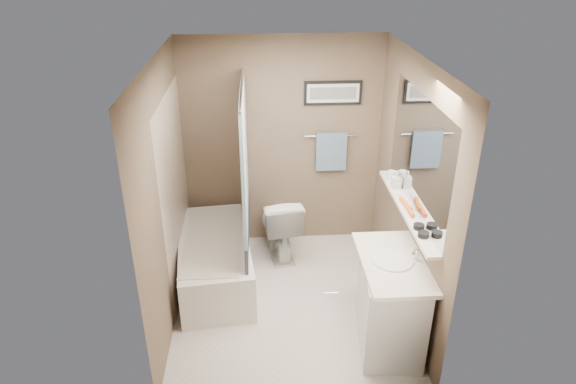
{
  "coord_description": "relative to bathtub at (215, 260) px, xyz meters",
  "views": [
    {
      "loc": [
        -0.27,
        -4.1,
        3.26
      ],
      "look_at": [
        0.0,
        0.15,
        1.15
      ],
      "focal_mm": 32.0,
      "sensor_mm": 36.0,
      "label": 1
    }
  ],
  "objects": [
    {
      "name": "wall_right",
      "position": [
        1.83,
        -0.41,
        0.95
      ],
      "size": [
        0.04,
        2.5,
        2.4
      ],
      "primitive_type": "cube",
      "color": "brown",
      "rests_on": "ground"
    },
    {
      "name": "art_frame",
      "position": [
        1.3,
        0.82,
        1.53
      ],
      "size": [
        0.62,
        0.02,
        0.26
      ],
      "primitive_type": "cube",
      "color": "black",
      "rests_on": "wall_back"
    },
    {
      "name": "tile_surround",
      "position": [
        -0.34,
        0.09,
        0.75
      ],
      "size": [
        0.02,
        1.55,
        2.0
      ],
      "primitive_type": "cube",
      "color": "beige",
      "rests_on": "wall_left"
    },
    {
      "name": "tub_rim",
      "position": [
        -0.0,
        0.0,
        0.25
      ],
      "size": [
        0.56,
        1.36,
        0.02
      ],
      "primitive_type": "cube",
      "color": "beige",
      "rests_on": "bathtub"
    },
    {
      "name": "wall_left",
      "position": [
        -0.33,
        -0.41,
        0.95
      ],
      "size": [
        0.04,
        2.5,
        2.4
      ],
      "primitive_type": "cube",
      "color": "brown",
      "rests_on": "ground"
    },
    {
      "name": "glass_jar",
      "position": [
        1.79,
        0.01,
        0.92
      ],
      "size": [
        0.08,
        0.08,
        0.1
      ],
      "primitive_type": "cylinder",
      "color": "white",
      "rests_on": "shelf"
    },
    {
      "name": "sink_basin",
      "position": [
        1.58,
        -0.99,
        0.6
      ],
      "size": [
        0.34,
        0.34,
        0.01
      ],
      "primitive_type": "cylinder",
      "color": "white",
      "rests_on": "countertop"
    },
    {
      "name": "soap_bottle",
      "position": [
        1.79,
        -0.17,
        0.95
      ],
      "size": [
        0.09,
        0.09,
        0.17
      ],
      "primitive_type": "imported",
      "rotation": [
        0.0,
        0.0,
        0.14
      ],
      "color": "#999999",
      "rests_on": "shelf"
    },
    {
      "name": "hair_brush_front",
      "position": [
        1.79,
        -0.65,
        0.89
      ],
      "size": [
        0.04,
        0.22,
        0.04
      ],
      "primitive_type": "cylinder",
      "rotation": [
        1.57,
        0.0,
        0.01
      ],
      "color": "#DF4F1F",
      "rests_on": "shelf"
    },
    {
      "name": "curtain_upper",
      "position": [
        0.35,
        0.09,
        1.15
      ],
      "size": [
        0.03,
        1.45,
        1.28
      ],
      "primitive_type": "cube",
      "color": "silver",
      "rests_on": "curtain_rod"
    },
    {
      "name": "candle_bowl_far",
      "position": [
        1.79,
        -0.93,
        0.89
      ],
      "size": [
        0.09,
        0.09,
        0.04
      ],
      "primitive_type": "cylinder",
      "color": "black",
      "rests_on": "shelf"
    },
    {
      "name": "countertop",
      "position": [
        1.59,
        -0.99,
        0.57
      ],
      "size": [
        0.54,
        0.96,
        0.04
      ],
      "primitive_type": "cube",
      "color": "silver",
      "rests_on": "vanity"
    },
    {
      "name": "shelf",
      "position": [
        1.79,
        -0.56,
        0.85
      ],
      "size": [
        0.12,
        1.6,
        0.03
      ],
      "primitive_type": "cube",
      "color": "silver",
      "rests_on": "wall_right"
    },
    {
      "name": "curtain_lower",
      "position": [
        0.35,
        0.09,
        0.33
      ],
      "size": [
        0.03,
        1.45,
        0.36
      ],
      "primitive_type": "cube",
      "color": "#2A324F",
      "rests_on": "curtain_rod"
    },
    {
      "name": "wall_front",
      "position": [
        0.75,
        -1.64,
        0.95
      ],
      "size": [
        2.2,
        0.04,
        2.4
      ],
      "primitive_type": "cube",
      "color": "brown",
      "rests_on": "ground"
    },
    {
      "name": "art_mat",
      "position": [
        1.3,
        0.81,
        1.53
      ],
      "size": [
        0.56,
        0.0,
        0.2
      ],
      "primitive_type": "cube",
      "color": "white",
      "rests_on": "art_frame"
    },
    {
      "name": "candle_bowl_near",
      "position": [
        1.79,
        -1.06,
        0.89
      ],
      "size": [
        0.09,
        0.09,
        0.04
      ],
      "primitive_type": "cylinder",
      "color": "black",
      "rests_on": "shelf"
    },
    {
      "name": "door_handle",
      "position": [
        0.97,
        -1.6,
        0.75
      ],
      "size": [
        0.1,
        0.02,
        0.02
      ],
      "primitive_type": "cylinder",
      "rotation": [
        0.0,
        1.57,
        0.0
      ],
      "color": "silver",
      "rests_on": "door"
    },
    {
      "name": "door",
      "position": [
        1.3,
        -1.65,
        0.75
      ],
      "size": [
        0.8,
        0.02,
        2.0
      ],
      "primitive_type": "cube",
      "color": "silver",
      "rests_on": "wall_front"
    },
    {
      "name": "ground",
      "position": [
        0.75,
        -0.41,
        -0.25
      ],
      "size": [
        2.5,
        2.5,
        0.0
      ],
      "primitive_type": "plane",
      "color": "beige",
      "rests_on": "ground"
    },
    {
      "name": "hair_brush_back",
      "position": [
        1.79,
        -0.54,
        0.89
      ],
      "size": [
        0.07,
        0.22,
        0.04
      ],
      "primitive_type": "cylinder",
      "rotation": [
        1.57,
        0.0,
        0.13
      ],
      "color": "#CB641C",
      "rests_on": "shelf"
    },
    {
      "name": "toilet",
      "position": [
        0.7,
        0.49,
        0.13
      ],
      "size": [
        0.53,
        0.79,
        0.75
      ],
      "primitive_type": "imported",
      "rotation": [
        0.0,
        0.0,
        3.29
      ],
      "color": "silver",
      "rests_on": "ground"
    },
    {
      "name": "curtain_rod",
      "position": [
        0.35,
        0.09,
        1.8
      ],
      "size": [
        0.02,
        1.55,
        0.02
      ],
      "primitive_type": "cylinder",
      "rotation": [
        1.57,
        0.0,
        0.0
      ],
      "color": "silver",
      "rests_on": "wall_left"
    },
    {
      "name": "faucet_knob",
      "position": [
        1.78,
        -0.89,
        0.62
      ],
      "size": [
        0.05,
        0.05,
        0.05
      ],
      "primitive_type": "sphere",
      "color": "white",
      "rests_on": "countertop"
    },
    {
      "name": "wall_back",
      "position": [
        0.75,
        0.82,
        0.95
      ],
      "size": [
        2.2,
        0.04,
        2.4
      ],
      "primitive_type": "cube",
      "color": "brown",
      "rests_on": "ground"
    },
    {
      "name": "ceiling",
      "position": [
        0.75,
        -0.41,
        2.13
      ],
      "size": [
        2.2,
        2.5,
        0.04
      ],
      "primitive_type": "cube",
      "color": "silver",
      "rests_on": "wall_back"
    },
    {
      "name": "mirror",
      "position": [
        1.84,
        -0.56,
        1.37
      ],
      "size": [
        0.02,
        1.6,
        1.0
      ],
      "primitive_type": "cube",
      "color": "silver",
      "rests_on": "wall_right"
    },
    {
      "name": "pink_comb",
      "position": [
        1.79,
        -0.37,
        0.87
      ],
      "size": [
        0.03,
        0.16,
        0.01
      ],
      "primitive_type": "cube",
      "rotation": [
        0.0,
        0.0,
        0.01
      ],
      "color": "pink",
      "rests_on": "shelf"
    },
    {
      "name": "towel_bar",
      "position": [
        1.3,
        0.81,
        1.05
      ],
      "size": [
        0.6,
        0.02,
        0.02
      ],
      "primitive_type": "cylinder",
      "rotation": [
        0.0,
        1.57,
        0.0
      ],
      "color": "silver",
      "rests_on": "wall_back"
    },
    {
      "name": "bathtub",
      "position": [
        0.0,
        0.0,
        0.0
      ],
      "size": [
        0.86,
        1.57,
        0.5
      ],
      "primitive_type": "cube",
      "rotation": [
        0.0,
        0.0,
        0.11
      ],
      "color": "white",
      "rests_on": "ground"
    },
    {
      "name": "vanity",
      "position": [
        1.6,
        -0.99,
        0.15
      ],
      "size": [
        0.6,
        0.95,
        0.8
      ],
      "primitive_type": "cube",
      "rotation": [
        0.0,
        0.0,
        -0.11
      ],
      "color": "silver",
      "rests_on": "ground"
    },
    {
      "name": "faucet_spout",
      "position": [
        1.78,
        -0.99,
        0.64
      ],
      "size": [
        0.02,
        0.02,
        0.1
      ],
      "primitive_type": "cylinder",
      "color": "silver",
      "rests_on": "countertop"
    },
    {
      "name": "towel",
      "position": [
        1.3,
        0.79,
        0.87
      ],
      "size": [
        0.34,
        0.05,
        0.44
      ],
      "primitive_type": "cube",
      "color": "#81A1BD",
      "rests_on": "towel_bar"
    },
    {
      "name": "art_image",
      "position": [
        1.3,
        0.81,
        1.53
      ],
      "size": [
        0.5,
        0.0,
        0.13
      ],
      "primitive_type": "cube",
      "color": "#595959",
      "rests_on": "art_mat"
    }
  ]
}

